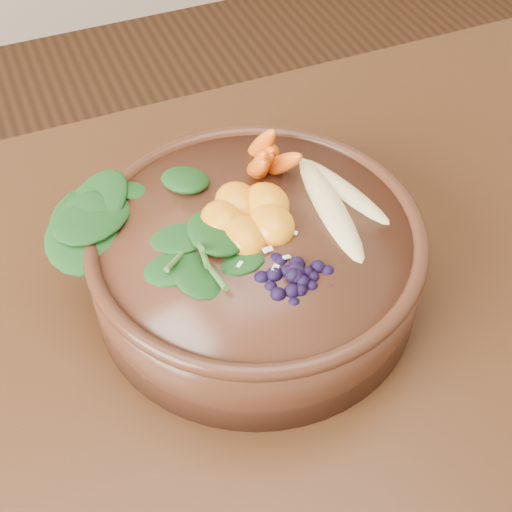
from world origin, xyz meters
TOP-DOWN VIEW (x-y plane):
  - dining_table at (0.00, 0.00)m, footprint 1.60×0.90m
  - stoneware_bowl at (0.16, 0.11)m, footprint 0.33×0.33m
  - kale_heap at (0.10, 0.17)m, footprint 0.21×0.20m
  - carrot_cluster at (0.21, 0.20)m, footprint 0.07×0.07m
  - banana_halves at (0.24, 0.12)m, footprint 0.08×0.18m
  - mandarin_cluster at (0.16, 0.13)m, footprint 0.10×0.10m
  - blueberry_pile at (0.17, 0.05)m, footprint 0.15×0.12m
  - coconut_flakes at (0.16, 0.09)m, footprint 0.10×0.08m

SIDE VIEW (x-z plane):
  - dining_table at x=0.00m, z-range 0.28..1.03m
  - stoneware_bowl at x=0.16m, z-range 0.75..0.83m
  - coconut_flakes at x=0.16m, z-range 0.83..0.84m
  - banana_halves at x=0.24m, z-range 0.83..0.86m
  - mandarin_cluster at x=0.16m, z-range 0.83..0.87m
  - blueberry_pile at x=0.17m, z-range 0.83..0.87m
  - kale_heap at x=0.10m, z-range 0.83..0.88m
  - carrot_cluster at x=0.21m, z-range 0.83..0.92m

